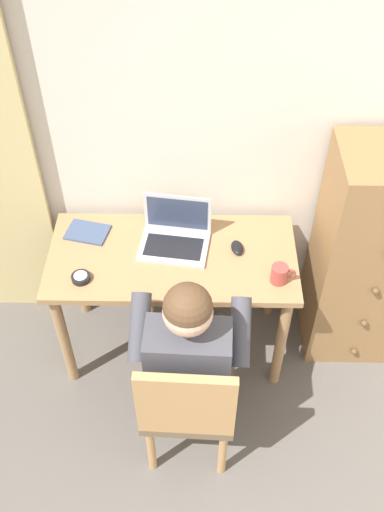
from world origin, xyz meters
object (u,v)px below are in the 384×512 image
object	(u,v)px
chair	(188,403)
laptop	(175,235)
dresser	(367,257)
computer_mouse	(237,248)
coffee_mug	(280,274)
person_seated	(190,346)
notebook_pad	(87,232)
desk	(173,270)
desk_clock	(81,278)

from	to	relation	value
chair	laptop	world-z (taller)	laptop
dresser	computer_mouse	size ratio (longest dim) A/B	13.06
dresser	coffee_mug	xyz separation A→B (m)	(-0.49, -0.25, 0.14)
person_seated	computer_mouse	size ratio (longest dim) A/B	11.88
computer_mouse	coffee_mug	world-z (taller)	coffee_mug
dresser	computer_mouse	xyz separation A→B (m)	(-0.68, -0.05, 0.11)
notebook_pad	chair	bearing A→B (deg)	-44.01
coffee_mug	notebook_pad	bearing A→B (deg)	161.99
chair	notebook_pad	size ratio (longest dim) A/B	4.14
dresser	notebook_pad	size ratio (longest dim) A/B	6.22
desk	dresser	xyz separation A→B (m)	(1.00, 0.09, 0.02)
chair	coffee_mug	distance (m)	0.73
desk	chair	bearing A→B (deg)	-82.39
laptop	desk	bearing A→B (deg)	-97.81
desk	laptop	xyz separation A→B (m)	(0.01, 0.09, 0.16)
person_seated	notebook_pad	distance (m)	0.84
computer_mouse	notebook_pad	bearing A→B (deg)	163.43
laptop	computer_mouse	xyz separation A→B (m)	(0.31, -0.05, -0.04)
desk_clock	laptop	bearing A→B (deg)	30.50
computer_mouse	coffee_mug	distance (m)	0.28
person_seated	laptop	world-z (taller)	person_seated
desk	coffee_mug	xyz separation A→B (m)	(0.52, -0.16, 0.16)
chair	laptop	distance (m)	0.83
chair	computer_mouse	distance (m)	0.80
computer_mouse	laptop	bearing A→B (deg)	162.43
laptop	notebook_pad	distance (m)	0.46
desk_clock	notebook_pad	xyz separation A→B (m)	(-0.01, 0.32, -0.01)
laptop	desk_clock	world-z (taller)	laptop
dresser	laptop	xyz separation A→B (m)	(-0.99, -0.00, 0.15)
dresser	person_seated	xyz separation A→B (m)	(-0.91, -0.58, 0.01)
chair	person_seated	xyz separation A→B (m)	(0.01, 0.18, 0.18)
desk	person_seated	size ratio (longest dim) A/B	1.04
dresser	desk_clock	world-z (taller)	dresser
dresser	desk_clock	size ratio (longest dim) A/B	14.51
chair	notebook_pad	distance (m)	1.01
notebook_pad	desk	bearing A→B (deg)	-5.76
notebook_pad	computer_mouse	bearing A→B (deg)	4.83
dresser	person_seated	world-z (taller)	dresser
dresser	laptop	distance (m)	1.00
computer_mouse	desk_clock	bearing A→B (deg)	-172.85
dresser	chair	bearing A→B (deg)	-140.21
laptop	notebook_pad	world-z (taller)	laptop
laptop	chair	bearing A→B (deg)	-84.22
chair	coffee_mug	size ratio (longest dim) A/B	7.25
person_seated	coffee_mug	world-z (taller)	person_seated
notebook_pad	person_seated	bearing A→B (deg)	-36.77
chair	desk_clock	bearing A→B (deg)	136.03
desk	desk_clock	bearing A→B (deg)	-158.46
computer_mouse	coffee_mug	bearing A→B (deg)	-54.94
chair	notebook_pad	bearing A→B (deg)	123.03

